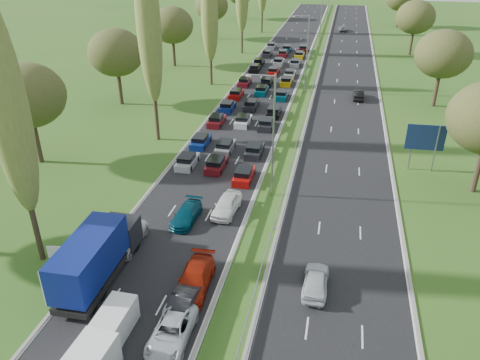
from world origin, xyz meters
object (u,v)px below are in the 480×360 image
Objects in this scene: white_van_rear at (112,325)px; info_sign at (58,254)px; direction_sign at (425,140)px; near_car_2 at (123,239)px; blue_lorry at (97,256)px.

white_van_rear is 8.87m from info_sign.
direction_sign is at bearing 54.01° from white_van_rear.
white_van_rear is at bearing -126.76° from direction_sign.
near_car_2 is 32.42m from direction_sign.
info_sign is at bearing 172.43° from blue_lorry.
direction_sign is at bearing 37.24° from near_car_2.
direction_sign reaches higher than info_sign.
white_van_rear reaches higher than near_car_2.
blue_lorry reaches higher than near_car_2.
direction_sign is (28.80, 23.76, 2.20)m from info_sign.
info_sign is 37.40m from direction_sign.
direction_sign reaches higher than blue_lorry.
info_sign is (-7.00, 5.42, 0.42)m from white_van_rear.
near_car_2 is at bearing 111.91° from white_van_rear.
blue_lorry is 4.60× the size of info_sign.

